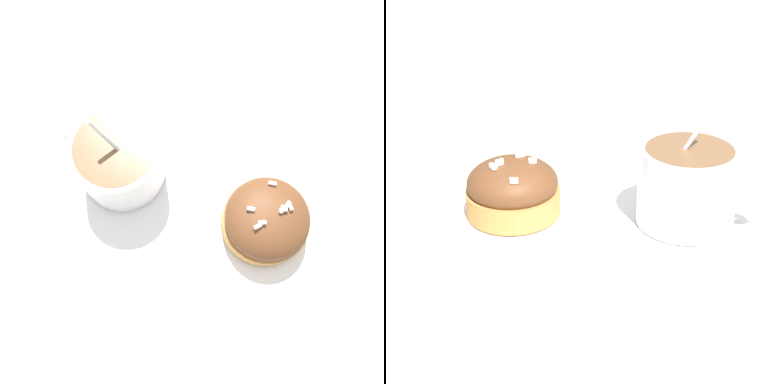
# 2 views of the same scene
# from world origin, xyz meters

# --- Properties ---
(ground_plane) EXTENTS (3.00, 3.00, 0.00)m
(ground_plane) POSITION_xyz_m (0.00, 0.00, 0.00)
(ground_plane) COLOR #C6B793
(paper_napkin) EXTENTS (0.29, 0.28, 0.00)m
(paper_napkin) POSITION_xyz_m (0.00, 0.00, 0.00)
(paper_napkin) COLOR white
(paper_napkin) RESTS_ON ground_plane
(coffee_cup) EXTENTS (0.11, 0.08, 0.11)m
(coffee_cup) POSITION_xyz_m (-0.08, -0.00, 0.04)
(coffee_cup) COLOR white
(coffee_cup) RESTS_ON paper_napkin
(frosted_pastry) EXTENTS (0.08, 0.08, 0.05)m
(frosted_pastry) POSITION_xyz_m (0.08, -0.01, 0.03)
(frosted_pastry) COLOR #C18442
(frosted_pastry) RESTS_ON paper_napkin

